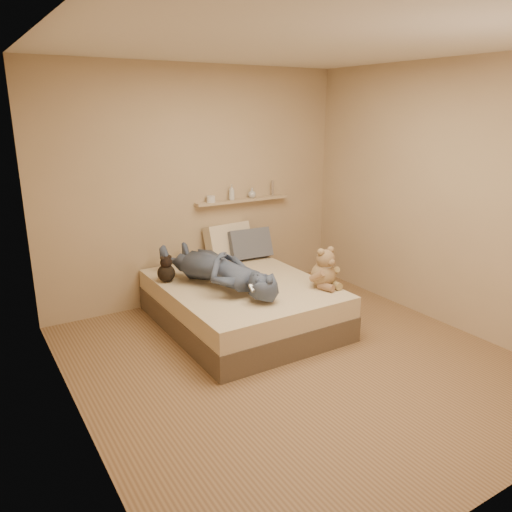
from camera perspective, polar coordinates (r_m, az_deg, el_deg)
room at (r=4.05m, az=4.84°, el=4.55°), size 3.80×3.80×3.80m
bed at (r=5.12m, az=-1.65°, el=-5.43°), size 1.50×1.90×0.45m
game_console at (r=4.45m, az=0.36°, el=-3.54°), size 0.18×0.08×0.06m
teddy_bear at (r=4.90m, az=7.85°, el=-1.68°), size 0.34×0.32×0.41m
dark_plush at (r=5.11m, az=-10.22°, el=-1.63°), size 0.18×0.18×0.28m
pillow_cream at (r=5.81m, az=-3.16°, el=1.69°), size 0.57×0.32×0.43m
pillow_grey at (r=5.80m, az=-0.72°, el=1.37°), size 0.52×0.29×0.37m
person at (r=4.90m, az=-4.43°, el=-1.39°), size 0.87×1.61×0.36m
wall_shelf at (r=5.90m, az=-1.52°, el=6.40°), size 1.20×0.12×0.03m
shelf_bottles at (r=5.85m, az=-2.14°, el=7.11°), size 0.90×0.13×0.19m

